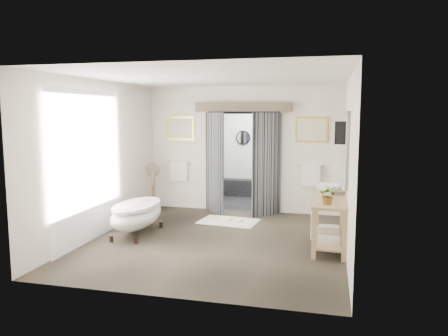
# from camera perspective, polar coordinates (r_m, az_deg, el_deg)

# --- Properties ---
(ground_plane) EXTENTS (5.00, 5.00, 0.00)m
(ground_plane) POSITION_cam_1_polar(r_m,az_deg,el_deg) (7.99, -1.03, -9.47)
(ground_plane) COLOR #433A2B
(room_shell) EXTENTS (4.52, 5.02, 2.91)m
(room_shell) POSITION_cam_1_polar(r_m,az_deg,el_deg) (7.55, -1.58, 3.91)
(room_shell) COLOR silver
(room_shell) RESTS_ON ground_plane
(shower_room) EXTENTS (2.22, 2.01, 2.51)m
(shower_room) POSITION_cam_1_polar(r_m,az_deg,el_deg) (11.64, 3.96, 0.38)
(shower_room) COLOR black
(shower_room) RESTS_ON ground_plane
(back_wall_dressing) EXTENTS (3.82, 0.71, 2.52)m
(back_wall_dressing) POSITION_cam_1_polar(r_m,az_deg,el_deg) (9.93, 2.35, 3.02)
(back_wall_dressing) COLOR black
(back_wall_dressing) RESTS_ON ground_plane
(clawfoot_tub) EXTENTS (0.73, 1.64, 0.80)m
(clawfoot_tub) POSITION_cam_1_polar(r_m,az_deg,el_deg) (8.46, -11.29, -5.92)
(clawfoot_tub) COLOR #36241C
(clawfoot_tub) RESTS_ON ground_plane
(vanity) EXTENTS (0.57, 1.60, 0.85)m
(vanity) POSITION_cam_1_polar(r_m,az_deg,el_deg) (7.72, 13.41, -6.39)
(vanity) COLOR tan
(vanity) RESTS_ON ground_plane
(pedestal_mirror) EXTENTS (0.35, 0.22, 1.17)m
(pedestal_mirror) POSITION_cam_1_polar(r_m,az_deg,el_deg) (10.21, -9.20, -2.95)
(pedestal_mirror) COLOR brown
(pedestal_mirror) RESTS_ON ground_plane
(rug) EXTENTS (1.29, 0.94, 0.01)m
(rug) POSITION_cam_1_polar(r_m,az_deg,el_deg) (9.31, 0.63, -6.98)
(rug) COLOR beige
(rug) RESTS_ON ground_plane
(slippers) EXTENTS (0.38, 0.27, 0.05)m
(slippers) POSITION_cam_1_polar(r_m,az_deg,el_deg) (9.30, 1.26, -6.80)
(slippers) COLOR white
(slippers) RESTS_ON rug
(basin) EXTENTS (0.55, 0.55, 0.17)m
(basin) POSITION_cam_1_polar(r_m,az_deg,el_deg) (8.04, 13.45, -2.72)
(basin) COLOR white
(basin) RESTS_ON vanity
(plant) EXTENTS (0.29, 0.26, 0.31)m
(plant) POSITION_cam_1_polar(r_m,az_deg,el_deg) (7.10, 13.47, -3.46)
(plant) COLOR gray
(plant) RESTS_ON vanity
(soap_bottle_a) EXTENTS (0.10, 0.11, 0.18)m
(soap_bottle_a) POSITION_cam_1_polar(r_m,az_deg,el_deg) (7.61, 13.36, -3.23)
(soap_bottle_a) COLOR gray
(soap_bottle_a) RESTS_ON vanity
(soap_bottle_b) EXTENTS (0.17, 0.17, 0.17)m
(soap_bottle_b) POSITION_cam_1_polar(r_m,az_deg,el_deg) (8.20, 13.23, -2.52)
(soap_bottle_b) COLOR gray
(soap_bottle_b) RESTS_ON vanity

